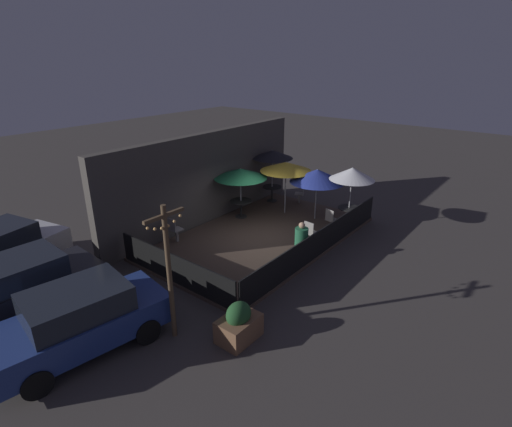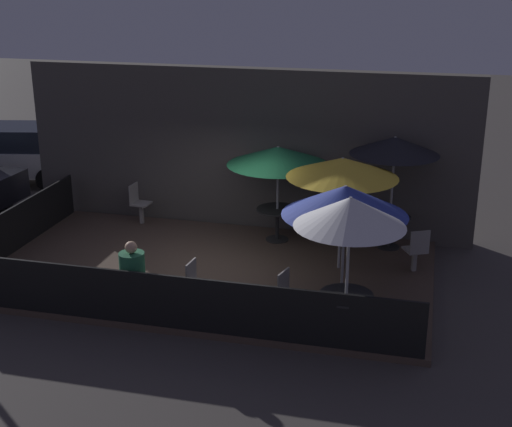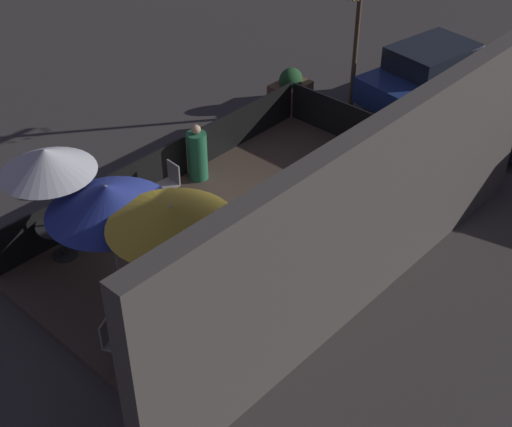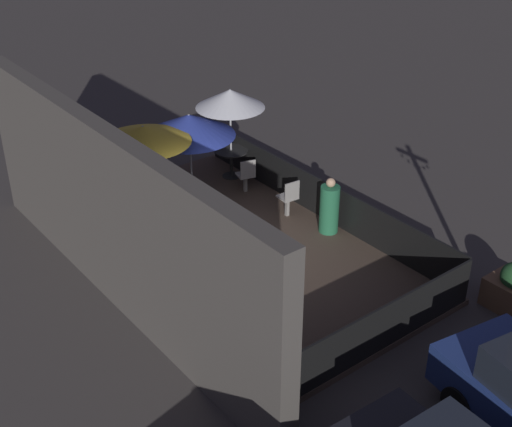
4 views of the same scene
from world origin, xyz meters
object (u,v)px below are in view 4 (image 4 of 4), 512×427
Objects in this scene: patio_umbrella_3 at (189,125)px; patio_umbrella_1 at (130,179)px; patio_chair_1 at (113,176)px; patron_0 at (329,208)px; patio_chair_2 at (289,197)px; dining_table_0 at (79,196)px; patio_umbrella_4 at (143,134)px; dining_table_2 at (231,155)px; dining_table_1 at (136,236)px; patio_chair_0 at (246,174)px; patio_umbrella_2 at (230,99)px; patio_umbrella_0 at (69,130)px; patio_chair_3 at (217,322)px.

patio_umbrella_1 is at bearing 124.32° from patio_umbrella_3.
patron_0 is at bearing 95.70° from patio_chair_1.
patio_chair_1 is 0.95× the size of patio_chair_2.
dining_table_0 is 5.83m from patron_0.
patio_chair_1 is (1.50, 0.15, -1.59)m from patio_umbrella_4.
dining_table_2 is at bearing 133.79° from patio_chair_1.
patio_umbrella_3 is at bearing -55.68° from dining_table_1.
patio_chair_2 is (-2.99, -3.89, -0.03)m from dining_table_0.
patio_umbrella_1 is 1.94m from patio_umbrella_4.
dining_table_0 is 4.10m from patio_chair_0.
dining_table_2 is at bearing -86.86° from patron_0.
patio_chair_0 is at bearing -109.84° from dining_table_0.
dining_table_2 is (2.00, -3.96, 0.02)m from dining_table_1.
dining_table_0 is 0.65× the size of patron_0.
patio_umbrella_2 is 3.05m from patio_chair_2.
patio_umbrella_0 is 1.11× the size of patio_umbrella_1.
patio_chair_1 is at bearing -19.25° from patio_umbrella_1.
patio_umbrella_4 is 5.34m from patio_chair_3.
patio_umbrella_4 reaches higher than patio_chair_2.
patio_umbrella_1 is at bearing 119.77° from patio_chair_0.
patio_umbrella_2 is 2.80m from patio_umbrella_4.
patio_umbrella_0 is 4.13m from patio_umbrella_2.
patio_chair_2 is at bearing -50.54° from patio_chair_3.
patio_umbrella_3 is 2.56× the size of dining_table_0.
dining_table_1 is at bearing 116.73° from dining_table_2.
patio_umbrella_2 is at bearing 0.00° from patio_chair_0.
patron_0 is (-1.65, -4.03, -1.32)m from patio_umbrella_1.
patio_chair_1 is (0.61, -1.20, -1.75)m from patio_umbrella_0.
patio_chair_2 is (-2.99, -3.89, -1.71)m from patio_umbrella_0.
dining_table_1 is at bearing -176.55° from dining_table_0.
patio_umbrella_3 is 2.33× the size of patio_chair_2.
dining_table_0 is (0.42, 4.11, -1.59)m from patio_umbrella_2.
patron_0 is at bearing -158.76° from patio_chair_0.
patio_chair_2 is (-0.58, -3.75, -1.38)m from patio_umbrella_1.
patron_0 is at bearing -178.91° from dining_table_2.
patio_chair_0 is at bearing -101.30° from patio_umbrella_4.
patio_chair_0 reaches higher than dining_table_0.
patio_umbrella_2 is 2.71× the size of dining_table_2.
patio_chair_3 is at bearing 141.67° from dining_table_2.
patron_0 is (-3.65, -0.07, -1.56)m from patio_umbrella_2.
patio_chair_1 is (0.61, -1.20, -0.07)m from dining_table_0.
patio_umbrella_2 reaches higher than dining_table_1.
patio_umbrella_1 is at bearing 141.76° from patio_umbrella_4.
patio_chair_3 is (-4.89, 1.48, -1.56)m from patio_umbrella_4.
dining_table_1 is at bearing 43.92° from patio_chair_1.
patio_umbrella_1 is 4.10m from patio_chair_0.
patio_chair_1 is (1.02, 2.91, -0.11)m from dining_table_2.
dining_table_0 is at bearing 76.40° from patio_umbrella_3.
patron_0 reaches higher than patio_chair_1.
dining_table_2 is at bearing -63.27° from dining_table_1.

